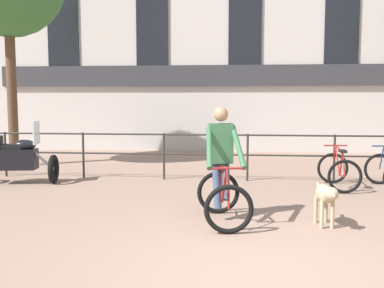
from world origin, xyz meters
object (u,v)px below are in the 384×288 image
at_px(cyclist_with_bike, 222,170).
at_px(parked_motorcycle, 15,158).
at_px(parked_bicycle_near_lamp, 339,171).
at_px(dog, 326,196).

xyz_separation_m(cyclist_with_bike, parked_motorcycle, (-4.52, 2.49, -0.20)).
relative_size(cyclist_with_bike, parked_bicycle_near_lamp, 1.52).
bearing_deg(dog, parked_bicycle_near_lamp, 68.71).
height_order(cyclist_with_bike, parked_bicycle_near_lamp, cyclist_with_bike).
relative_size(parked_motorcycle, parked_bicycle_near_lamp, 1.60).
bearing_deg(cyclist_with_bike, parked_motorcycle, 141.42).
xyz_separation_m(dog, parked_motorcycle, (-6.00, 2.68, 0.11)).
distance_m(dog, parked_bicycle_near_lamp, 2.97).
xyz_separation_m(cyclist_with_bike, parked_bicycle_near_lamp, (2.28, 2.66, -0.41)).
bearing_deg(dog, parked_motorcycle, 150.42).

